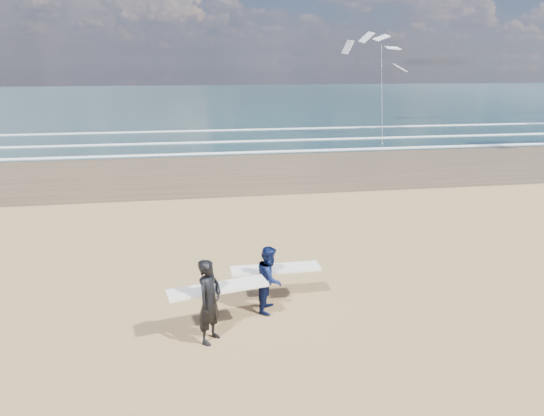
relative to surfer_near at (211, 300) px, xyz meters
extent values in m
cube|color=#453924|center=(19.80, 17.49, -0.95)|extent=(220.00, 12.00, 0.01)
cube|color=#173134|center=(19.80, 71.49, -0.95)|extent=(220.00, 100.00, 0.02)
cube|color=white|center=(19.80, 22.29, -0.90)|extent=(220.00, 0.50, 0.05)
cube|color=white|center=(19.80, 26.99, -0.90)|extent=(220.00, 0.50, 0.05)
cube|color=white|center=(19.80, 33.49, -0.90)|extent=(220.00, 0.50, 0.05)
imported|color=black|center=(-0.02, -0.04, -0.02)|extent=(0.76, 0.82, 1.88)
cube|color=white|center=(0.18, 0.31, 0.11)|extent=(2.26, 0.95, 0.07)
imported|color=#0B153E|center=(1.45, 1.12, -0.14)|extent=(0.85, 0.95, 1.63)
cube|color=white|center=(1.65, 1.47, -0.05)|extent=(2.20, 0.53, 0.07)
cube|color=slate|center=(13.54, 24.20, -0.90)|extent=(0.12, 0.12, 0.10)
camera|label=1|loc=(-0.23, -9.35, 4.83)|focal=32.00mm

